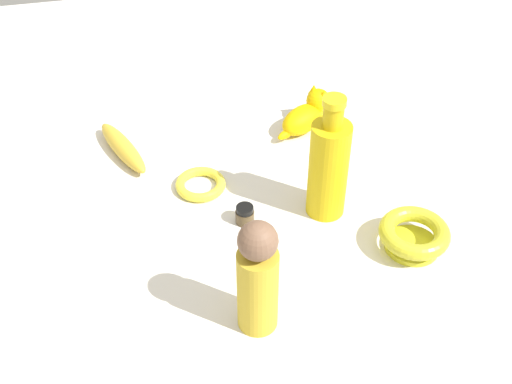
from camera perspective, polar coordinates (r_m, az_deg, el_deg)
The scene contains 8 objects.
ground at distance 1.26m, azimuth 0.00°, elevation -1.63°, with size 2.00×2.00×0.00m, color silver.
bangle at distance 1.30m, azimuth -4.80°, elevation 0.67°, with size 0.10×0.10×0.02m, color yellow.
cat_figurine at distance 1.45m, azimuth 4.39°, elevation 6.71°, with size 0.11×0.14×0.09m.
nail_polish_jar at distance 1.22m, azimuth -0.97°, elevation -1.95°, with size 0.04×0.04×0.04m.
bowl at distance 1.20m, azimuth 13.44°, elevation -3.61°, with size 0.13×0.13×0.05m.
bottle_tall at distance 1.20m, azimuth 6.27°, elevation 2.23°, with size 0.07×0.07×0.25m.
banana at distance 1.40m, azimuth -11.40°, elevation 3.78°, with size 0.19×0.04×0.04m, color gold.
person_figure_adult at distance 1.00m, azimuth 0.15°, elevation -7.44°, with size 0.08×0.08×0.21m.
Camera 1 is at (0.90, -0.20, 0.86)m, focal length 46.45 mm.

